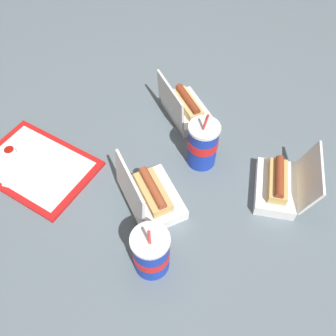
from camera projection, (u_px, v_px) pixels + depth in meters
ground_plane at (154, 178)px, 1.21m from camera, size 3.20×3.20×0.00m
food_tray at (37, 167)px, 1.23m from camera, size 0.42×0.34×0.01m
ketchup_cup at (10, 152)px, 1.24m from camera, size 0.04×0.04×0.02m
napkin_stack at (24, 177)px, 1.20m from camera, size 0.14×0.14×0.00m
plastic_fork at (32, 141)px, 1.29m from camera, size 0.10×0.07×0.00m
clamshell_hotdog_corner at (185, 108)px, 1.35m from camera, size 0.23×0.19×0.16m
clamshell_hotdog_center at (150, 196)px, 1.12m from camera, size 0.24×0.21×0.18m
clamshell_hotdog_front at (280, 185)px, 1.15m from camera, size 0.25×0.25×0.16m
soda_cup_center at (203, 144)px, 1.19m from camera, size 0.10×0.10×0.22m
soda_cup_back at (151, 252)px, 0.98m from camera, size 0.10×0.10×0.21m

